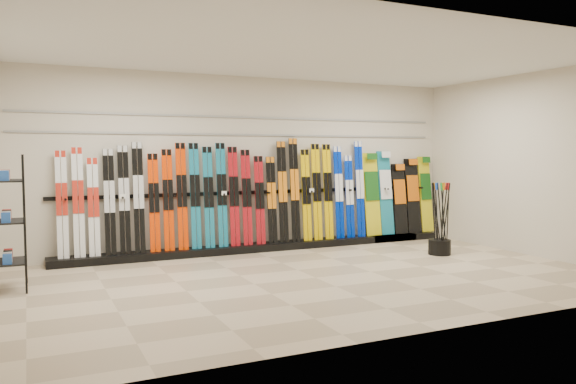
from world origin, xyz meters
name	(u,v)px	position (x,y,z in m)	size (l,w,h in m)	color
floor	(315,278)	(0.00, 0.00, 0.00)	(8.00, 8.00, 0.00)	#9C886C
back_wall	(249,164)	(0.00, 2.50, 1.50)	(8.00, 8.00, 0.00)	beige
right_wall	(532,164)	(4.00, 0.00, 1.50)	(5.00, 5.00, 0.00)	beige
ceiling	(316,53)	(0.00, 0.00, 3.00)	(8.00, 8.00, 0.00)	silver
ski_rack_base	(266,247)	(0.22, 2.28, 0.06)	(8.00, 0.40, 0.12)	black
skis	(229,197)	(-0.43, 2.31, 0.95)	(5.38, 0.19, 1.83)	white
snowboards	(398,195)	(3.06, 2.36, 0.87)	(1.58, 0.25, 1.60)	gold
accessory_rack	(7,223)	(-3.75, 1.00, 0.83)	(0.40, 0.60, 1.67)	black
pole_bin	(439,247)	(2.68, 0.67, 0.12)	(0.37, 0.37, 0.25)	black
ski_poles	(441,218)	(2.67, 0.63, 0.61)	(0.33, 0.24, 1.18)	black
slatwall_rail_0	(249,135)	(0.00, 2.48, 2.00)	(7.60, 0.02, 0.03)	gray
slatwall_rail_1	(249,117)	(0.00, 2.48, 2.30)	(7.60, 0.02, 0.03)	gray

